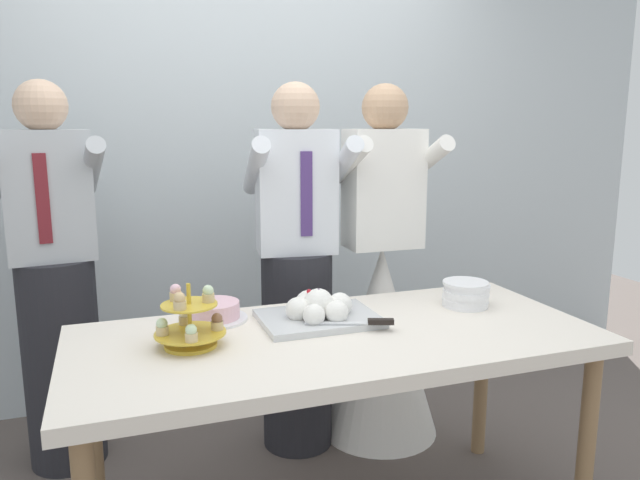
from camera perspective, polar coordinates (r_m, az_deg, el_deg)
rear_wall at (r=3.36m, az=-7.19°, el=10.24°), size 5.20×0.10×2.90m
dessert_table at (r=2.14m, az=1.62°, el=-10.60°), size 1.80×0.80×0.78m
cupcake_stand at (r=2.01m, az=-12.16°, el=-7.63°), size 0.23×0.23×0.21m
main_cake_tray at (r=2.21m, az=-0.09°, el=-6.68°), size 0.43×0.35×0.13m
plate_stack at (r=2.47m, az=13.53°, el=-4.93°), size 0.19×0.18×0.10m
round_cake at (r=2.27m, az=-9.87°, el=-6.66°), size 0.24×0.24×0.07m
person_groom at (r=2.75m, az=-2.18°, el=-4.66°), size 0.51×0.54×1.66m
person_bride at (r=2.92m, az=5.73°, el=-7.12°), size 0.56×0.56×1.66m
person_guest at (r=2.83m, az=-23.47°, el=-5.11°), size 0.51×0.54×1.66m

